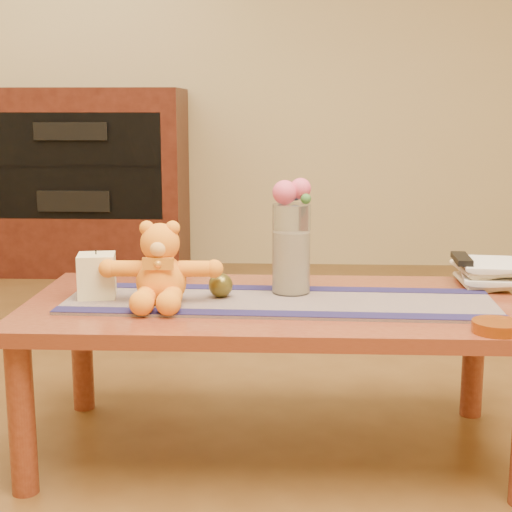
{
  "coord_description": "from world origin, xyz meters",
  "views": [
    {
      "loc": [
        0.05,
        -2.13,
        0.99
      ],
      "look_at": [
        -0.05,
        0.0,
        0.58
      ],
      "focal_mm": 54.24,
      "sensor_mm": 36.0,
      "label": 1
    }
  ],
  "objects_px": {
    "bronze_ball": "(221,285)",
    "tv_remote": "(462,259)",
    "teddy_bear": "(161,264)",
    "book_bottom": "(460,282)",
    "glass_vase": "(291,249)",
    "pillar_candle": "(97,276)",
    "amber_dish": "(497,327)"
  },
  "relations": [
    {
      "from": "pillar_candle",
      "to": "glass_vase",
      "type": "bearing_deg",
      "value": 7.68
    },
    {
      "from": "pillar_candle",
      "to": "book_bottom",
      "type": "relative_size",
      "value": 0.55
    },
    {
      "from": "pillar_candle",
      "to": "teddy_bear",
      "type": "bearing_deg",
      "value": -15.17
    },
    {
      "from": "pillar_candle",
      "to": "tv_remote",
      "type": "bearing_deg",
      "value": 11.61
    },
    {
      "from": "bronze_ball",
      "to": "amber_dish",
      "type": "xyz_separation_m",
      "value": [
        0.7,
        -0.29,
        -0.03
      ]
    },
    {
      "from": "amber_dish",
      "to": "teddy_bear",
      "type": "bearing_deg",
      "value": 165.09
    },
    {
      "from": "teddy_bear",
      "to": "tv_remote",
      "type": "height_order",
      "value": "teddy_bear"
    },
    {
      "from": "tv_remote",
      "to": "teddy_bear",
      "type": "bearing_deg",
      "value": -159.66
    },
    {
      "from": "bronze_ball",
      "to": "book_bottom",
      "type": "xyz_separation_m",
      "value": [
        0.72,
        0.22,
        -0.03
      ]
    },
    {
      "from": "pillar_candle",
      "to": "tv_remote",
      "type": "xyz_separation_m",
      "value": [
        1.08,
        0.22,
        0.02
      ]
    },
    {
      "from": "pillar_candle",
      "to": "bronze_ball",
      "type": "relative_size",
      "value": 1.78
    },
    {
      "from": "teddy_bear",
      "to": "glass_vase",
      "type": "distance_m",
      "value": 0.38
    },
    {
      "from": "pillar_candle",
      "to": "amber_dish",
      "type": "height_order",
      "value": "pillar_candle"
    },
    {
      "from": "teddy_bear",
      "to": "tv_remote",
      "type": "distance_m",
      "value": 0.92
    },
    {
      "from": "teddy_bear",
      "to": "book_bottom",
      "type": "distance_m",
      "value": 0.93
    },
    {
      "from": "pillar_candle",
      "to": "amber_dish",
      "type": "bearing_deg",
      "value": -14.95
    },
    {
      "from": "teddy_bear",
      "to": "glass_vase",
      "type": "height_order",
      "value": "glass_vase"
    },
    {
      "from": "book_bottom",
      "to": "amber_dish",
      "type": "xyz_separation_m",
      "value": [
        -0.02,
        -0.51,
        0.0
      ]
    },
    {
      "from": "glass_vase",
      "to": "book_bottom",
      "type": "distance_m",
      "value": 0.56
    },
    {
      "from": "teddy_bear",
      "to": "book_bottom",
      "type": "relative_size",
      "value": 1.43
    },
    {
      "from": "bronze_ball",
      "to": "teddy_bear",
      "type": "bearing_deg",
      "value": -158.43
    },
    {
      "from": "book_bottom",
      "to": "tv_remote",
      "type": "bearing_deg",
      "value": -93.0
    },
    {
      "from": "pillar_candle",
      "to": "tv_remote",
      "type": "distance_m",
      "value": 1.1
    },
    {
      "from": "glass_vase",
      "to": "bronze_ball",
      "type": "distance_m",
      "value": 0.23
    },
    {
      "from": "amber_dish",
      "to": "bronze_ball",
      "type": "bearing_deg",
      "value": 157.43
    },
    {
      "from": "bronze_ball",
      "to": "tv_remote",
      "type": "bearing_deg",
      "value": 16.23
    },
    {
      "from": "teddy_bear",
      "to": "bronze_ball",
      "type": "relative_size",
      "value": 4.57
    },
    {
      "from": "book_bottom",
      "to": "tv_remote",
      "type": "distance_m",
      "value": 0.08
    },
    {
      "from": "pillar_candle",
      "to": "bronze_ball",
      "type": "height_order",
      "value": "pillar_candle"
    },
    {
      "from": "book_bottom",
      "to": "tv_remote",
      "type": "relative_size",
      "value": 1.39
    },
    {
      "from": "book_bottom",
      "to": "tv_remote",
      "type": "xyz_separation_m",
      "value": [
        -0.0,
        -0.01,
        0.07
      ]
    },
    {
      "from": "book_bottom",
      "to": "glass_vase",
      "type": "bearing_deg",
      "value": -163.24
    }
  ]
}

